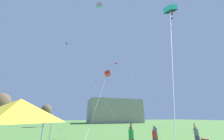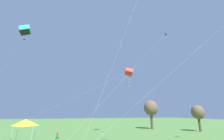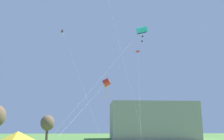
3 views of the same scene
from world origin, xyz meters
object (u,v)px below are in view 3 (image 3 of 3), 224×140
kite_red_box_0 (106,83)px  kite_red_delta_1 (138,53)px  festival_tent (18,137)px  kite_cyan_box_2 (142,31)px  kite_black_diamond_3 (62,31)px

kite_red_box_0 → kite_red_delta_1: size_ratio=0.86×
festival_tent → kite_cyan_box_2: size_ratio=0.26×
festival_tent → kite_red_delta_1: 33.39m
festival_tent → kite_cyan_box_2: (9.62, 0.64, 8.93)m
kite_red_box_0 → kite_red_delta_1: (6.76, 14.04, 8.42)m
festival_tent → kite_red_delta_1: size_ratio=0.15×
kite_cyan_box_2 → kite_red_box_0: bearing=101.8°
kite_red_box_0 → kite_black_diamond_3: bearing=121.4°
kite_black_diamond_3 → kite_cyan_box_2: bearing=-67.4°
festival_tent → kite_black_diamond_3: bearing=91.3°
festival_tent → kite_black_diamond_3: kite_black_diamond_3 is taller
kite_red_delta_1 → kite_cyan_box_2: bearing=-99.4°
kite_red_box_0 → festival_tent: bearing=-119.8°
kite_red_box_0 → kite_cyan_box_2: bearing=-78.2°
kite_cyan_box_2 → kite_black_diamond_3: (-10.21, 24.53, 9.38)m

